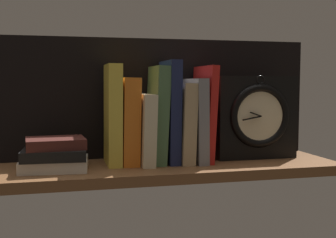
{
  "coord_description": "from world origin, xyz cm",
  "views": [
    {
      "loc": [
        -25.32,
        -104.33,
        20.23
      ],
      "look_at": [
        1.56,
        3.07,
        11.05
      ],
      "focal_mm": 46.43,
      "sensor_mm": 36.0,
      "label": 1
    }
  ],
  "objects": [
    {
      "name": "book_navy_bierce",
      "position": [
        1.99,
        3.07,
        12.94
      ],
      "size": [
        3.11,
        13.84,
        25.9
      ],
      "primitive_type": "cube",
      "rotation": [
        0.0,
        0.01,
        0.0
      ],
      "color": "#192147",
      "rests_on": "ground_plane"
    },
    {
      "name": "back_panel",
      "position": [
        0.0,
        11.99,
        16.12
      ],
      "size": [
        88.03,
        1.2,
        32.23
      ],
      "primitive_type": "cube",
      "color": "black",
      "rests_on": "ground_plane"
    },
    {
      "name": "book_stack_side",
      "position": [
        -26.62,
        -0.72,
        3.56
      ],
      "size": [
        16.07,
        13.8,
        7.52
      ],
      "color": "beige",
      "rests_on": "ground_plane"
    },
    {
      "name": "book_orange_pandolfini",
      "position": [
        -8.56,
        3.07,
        10.77
      ],
      "size": [
        4.54,
        12.26,
        21.62
      ],
      "primitive_type": "cube",
      "rotation": [
        0.0,
        0.02,
        0.0
      ],
      "color": "orange",
      "rests_on": "ground_plane"
    },
    {
      "name": "book_red_requiem",
      "position": [
        11.16,
        3.07,
        12.31
      ],
      "size": [
        3.13,
        15.31,
        24.68
      ],
      "primitive_type": "cube",
      "rotation": [
        0.0,
        0.05,
        0.0
      ],
      "color": "red",
      "rests_on": "ground_plane"
    },
    {
      "name": "book_tan_shortstories",
      "position": [
        5.31,
        3.07,
        10.11
      ],
      "size": [
        3.95,
        15.8,
        20.32
      ],
      "primitive_type": "cube",
      "rotation": [
        0.0,
        0.03,
        0.0
      ],
      "color": "tan",
      "rests_on": "ground_plane"
    },
    {
      "name": "ground_plane",
      "position": [
        0.0,
        0.0,
        -1.25
      ],
      "size": [
        88.03,
        25.17,
        2.5
      ],
      "primitive_type": "cube",
      "color": "brown"
    },
    {
      "name": "book_gray_chess",
      "position": [
        8.57,
        3.07,
        10.69
      ],
      "size": [
        2.95,
        16.62,
        21.41
      ],
      "primitive_type": "cube",
      "rotation": [
        0.0,
        -0.01,
        0.0
      ],
      "color": "gray",
      "rests_on": "ground_plane"
    },
    {
      "name": "framed_clock",
      "position": [
        25.67,
        1.79,
        11.18
      ],
      "size": [
        22.09,
        6.35,
        22.27
      ],
      "color": "black",
      "rests_on": "ground_plane"
    },
    {
      "name": "book_yellow_seinlanguage",
      "position": [
        -12.55,
        3.07,
        12.42
      ],
      "size": [
        3.6,
        12.13,
        24.88
      ],
      "primitive_type": "cube",
      "rotation": [
        0.0,
        0.01,
        0.0
      ],
      "color": "gold",
      "rests_on": "ground_plane"
    },
    {
      "name": "book_cream_twain",
      "position": [
        -4.68,
        3.07,
        8.76
      ],
      "size": [
        3.71,
        16.62,
        17.61
      ],
      "primitive_type": "cube",
      "rotation": [
        0.0,
        0.03,
        0.0
      ],
      "color": "beige",
      "rests_on": "ground_plane"
    },
    {
      "name": "book_green_romantic",
      "position": [
        -1.26,
        3.07,
        12.23
      ],
      "size": [
        4.36,
        13.39,
        24.58
      ],
      "primitive_type": "cube",
      "rotation": [
        0.0,
        0.05,
        0.0
      ],
      "color": "#476B44",
      "rests_on": "ground_plane"
    }
  ]
}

